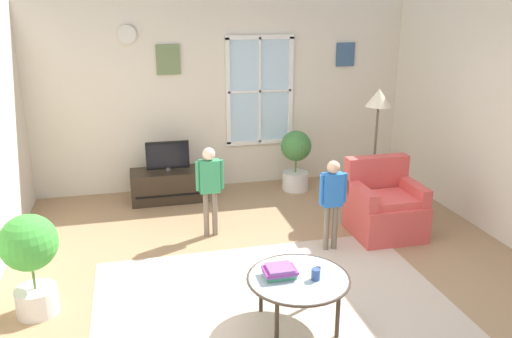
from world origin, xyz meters
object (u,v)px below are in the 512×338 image
remote_near_books (287,268)px  potted_plant_corner (30,255)px  armchair (384,207)px  cup (316,274)px  tv_stand (169,185)px  television (168,155)px  floor_lamp (378,110)px  person_blue_shirt (332,195)px  remote_near_cup (317,272)px  potted_plant_by_window (296,157)px  book_stack (280,272)px  coffee_table (298,280)px  person_green_shirt (210,181)px

remote_near_books → potted_plant_corner: potted_plant_corner is taller
armchair → cup: 2.12m
tv_stand → potted_plant_corner: 2.85m
television → tv_stand: bearing=90.0°
floor_lamp → tv_stand: bearing=158.6°
remote_near_books → person_blue_shirt: size_ratio=0.14×
television → person_blue_shirt: size_ratio=0.56×
remote_near_books → remote_near_cup: same height
remote_near_cup → person_blue_shirt: person_blue_shirt is taller
remote_near_books → person_blue_shirt: 1.39m
remote_near_books → potted_plant_by_window: 3.20m
tv_stand → book_stack: (0.66, -3.14, 0.27)m
tv_stand → cup: size_ratio=10.77×
tv_stand → person_blue_shirt: person_blue_shirt is taller
person_blue_shirt → armchair: bearing=18.1°
coffee_table → remote_near_cup: bearing=12.5°
person_blue_shirt → television: bearing=129.4°
cup → person_green_shirt: 2.07m
remote_near_cup → potted_plant_corner: size_ratio=0.15×
armchair → floor_lamp: 1.23m
person_blue_shirt → person_green_shirt: person_green_shirt is taller
armchair → potted_plant_by_window: bearing=107.9°
cup → potted_plant_by_window: bearing=74.9°
tv_stand → remote_near_cup: 3.31m
potted_plant_by_window → remote_near_cup: bearing=-104.7°
armchair → floor_lamp: bearing=75.2°
remote_near_books → person_blue_shirt: (0.83, 1.10, 0.19)m
coffee_table → person_blue_shirt: bearing=58.0°
tv_stand → book_stack: size_ratio=3.77×
remote_near_books → person_green_shirt: size_ratio=0.13×
tv_stand → person_green_shirt: bearing=-73.5°
coffee_table → floor_lamp: size_ratio=0.54×
remote_near_cup → person_green_shirt: person_green_shirt is taller
tv_stand → person_green_shirt: 1.39m
armchair → remote_near_cup: size_ratio=6.21×
armchair → person_green_shirt: person_green_shirt is taller
cup → person_blue_shirt: (0.66, 1.32, 0.15)m
person_blue_shirt → book_stack: bearing=-127.7°
coffee_table → book_stack: 0.17m
book_stack → person_blue_shirt: (0.93, 1.20, 0.15)m
book_stack → potted_plant_by_window: bearing=69.8°
television → person_green_shirt: person_green_shirt is taller
television → remote_near_cup: size_ratio=4.11×
cup → floor_lamp: (1.60, 2.26, 0.84)m
tv_stand → book_stack: bearing=-78.1°
potted_plant_corner → television: bearing=61.5°
tv_stand → floor_lamp: 2.94m
television → potted_plant_by_window: potted_plant_by_window is taller
floor_lamp → potted_plant_by_window: bearing=126.3°
tv_stand → remote_near_cup: remote_near_cup is taller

